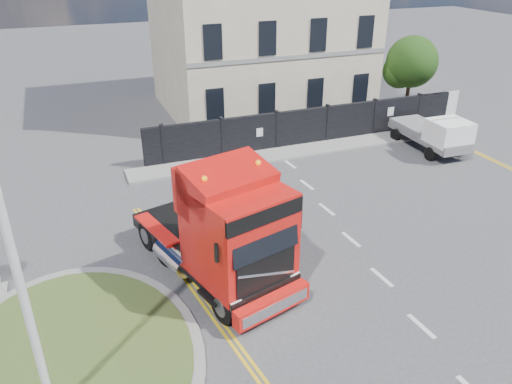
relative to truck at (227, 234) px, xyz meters
name	(u,v)px	position (x,y,z in m)	size (l,w,h in m)	color
ground	(274,250)	(2.12, 1.19, -1.83)	(120.00, 120.00, 0.00)	#424244
traffic_island	(73,360)	(-4.88, -1.81, -1.75)	(6.80, 6.80, 0.17)	gray
hoarding_fence	(319,125)	(8.67, 10.19, -0.83)	(18.80, 0.25, 2.00)	black
georgian_building	(259,16)	(8.12, 17.69, 3.95)	(12.30, 10.30, 12.80)	beige
tree	(409,64)	(16.50, 13.29, 1.22)	(3.20, 3.20, 4.80)	#382619
pavement_far	(317,148)	(8.12, 9.29, -1.77)	(20.00, 1.60, 0.12)	gray
truck	(227,234)	(0.00, 0.00, 0.00)	(4.25, 7.23, 4.08)	black
flatbed_pickup	(440,135)	(13.66, 6.48, -0.78)	(2.10, 4.74, 1.95)	slate
lamppost_island	(15,263)	(-5.38, -3.43, 2.48)	(0.26, 0.51, 8.27)	silver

